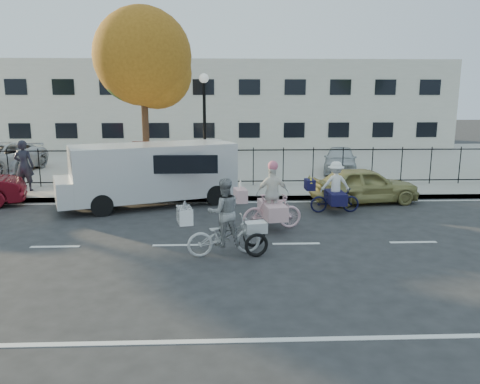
{
  "coord_description": "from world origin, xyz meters",
  "views": [
    {
      "loc": [
        1.13,
        -11.21,
        3.67
      ],
      "look_at": [
        1.63,
        1.2,
        1.1
      ],
      "focal_mm": 35.0,
      "sensor_mm": 36.0,
      "label": 1
    }
  ],
  "objects_px": {
    "lamppost": "(204,110)",
    "gold_sedan": "(364,185)",
    "unicorn_bike": "(271,204)",
    "lot_car_a": "(13,158)",
    "bull_bike": "(334,192)",
    "lot_car_c": "(153,159)",
    "zebra_trike": "(224,226)",
    "lot_car_d": "(340,159)",
    "pedestrian": "(24,166)",
    "white_van": "(151,172)"
  },
  "relations": [
    {
      "from": "lamppost",
      "to": "gold_sedan",
      "type": "xyz_separation_m",
      "value": [
        5.58,
        -2.3,
        -2.48
      ]
    },
    {
      "from": "unicorn_bike",
      "to": "lot_car_a",
      "type": "xyz_separation_m",
      "value": [
        -11.28,
        9.87,
        0.02
      ]
    },
    {
      "from": "bull_bike",
      "to": "lot_car_c",
      "type": "height_order",
      "value": "bull_bike"
    },
    {
      "from": "zebra_trike",
      "to": "lot_car_d",
      "type": "relative_size",
      "value": 0.6
    },
    {
      "from": "lot_car_c",
      "to": "lot_car_d",
      "type": "height_order",
      "value": "lot_car_c"
    },
    {
      "from": "unicorn_bike",
      "to": "pedestrian",
      "type": "height_order",
      "value": "pedestrian"
    },
    {
      "from": "lot_car_d",
      "to": "lamppost",
      "type": "bearing_deg",
      "value": -137.53
    },
    {
      "from": "unicorn_bike",
      "to": "white_van",
      "type": "bearing_deg",
      "value": 41.12
    },
    {
      "from": "zebra_trike",
      "to": "lamppost",
      "type": "bearing_deg",
      "value": -7.47
    },
    {
      "from": "pedestrian",
      "to": "lot_car_c",
      "type": "relative_size",
      "value": 0.48
    },
    {
      "from": "lot_car_a",
      "to": "lot_car_d",
      "type": "distance_m",
      "value": 15.45
    },
    {
      "from": "bull_bike",
      "to": "gold_sedan",
      "type": "xyz_separation_m",
      "value": [
        1.36,
        1.3,
        -0.03
      ]
    },
    {
      "from": "bull_bike",
      "to": "white_van",
      "type": "xyz_separation_m",
      "value": [
        -5.97,
        1.3,
        0.49
      ]
    },
    {
      "from": "zebra_trike",
      "to": "lot_car_c",
      "type": "distance_m",
      "value": 11.51
    },
    {
      "from": "lot_car_a",
      "to": "lot_car_d",
      "type": "relative_size",
      "value": 1.13
    },
    {
      "from": "lot_car_a",
      "to": "lot_car_c",
      "type": "height_order",
      "value": "lot_car_c"
    },
    {
      "from": "gold_sedan",
      "to": "pedestrian",
      "type": "height_order",
      "value": "pedestrian"
    },
    {
      "from": "unicorn_bike",
      "to": "lot_car_d",
      "type": "xyz_separation_m",
      "value": [
        4.13,
        8.73,
        0.05
      ]
    },
    {
      "from": "lamppost",
      "to": "lot_car_a",
      "type": "height_order",
      "value": "lamppost"
    },
    {
      "from": "bull_bike",
      "to": "pedestrian",
      "type": "relative_size",
      "value": 0.92
    },
    {
      "from": "white_van",
      "to": "pedestrian",
      "type": "distance_m",
      "value": 5.3
    },
    {
      "from": "bull_bike",
      "to": "white_van",
      "type": "distance_m",
      "value": 6.13
    },
    {
      "from": "zebra_trike",
      "to": "bull_bike",
      "type": "xyz_separation_m",
      "value": [
        3.52,
        3.93,
        -0.05
      ]
    },
    {
      "from": "pedestrian",
      "to": "lot_car_c",
      "type": "xyz_separation_m",
      "value": [
        4.2,
        3.97,
        -0.3
      ]
    },
    {
      "from": "white_van",
      "to": "lot_car_c",
      "type": "xyz_separation_m",
      "value": [
        -0.76,
        5.83,
        -0.34
      ]
    },
    {
      "from": "gold_sedan",
      "to": "pedestrian",
      "type": "bearing_deg",
      "value": 72.98
    },
    {
      "from": "lamppost",
      "to": "lot_car_d",
      "type": "height_order",
      "value": "lamppost"
    },
    {
      "from": "lamppost",
      "to": "white_van",
      "type": "distance_m",
      "value": 3.5
    },
    {
      "from": "lot_car_a",
      "to": "lot_car_d",
      "type": "height_order",
      "value": "lot_car_d"
    },
    {
      "from": "gold_sedan",
      "to": "bull_bike",
      "type": "bearing_deg",
      "value": 125.18
    },
    {
      "from": "zebra_trike",
      "to": "lot_car_d",
      "type": "xyz_separation_m",
      "value": [
        5.45,
        10.83,
        0.06
      ]
    },
    {
      "from": "lot_car_c",
      "to": "unicorn_bike",
      "type": "bearing_deg",
      "value": -79.59
    },
    {
      "from": "white_van",
      "to": "unicorn_bike",
      "type": "bearing_deg",
      "value": -61.19
    },
    {
      "from": "zebra_trike",
      "to": "white_van",
      "type": "xyz_separation_m",
      "value": [
        -2.45,
        5.23,
        0.44
      ]
    },
    {
      "from": "lamppost",
      "to": "unicorn_bike",
      "type": "bearing_deg",
      "value": -69.77
    },
    {
      "from": "bull_bike",
      "to": "lot_car_d",
      "type": "bearing_deg",
      "value": -16.86
    },
    {
      "from": "zebra_trike",
      "to": "pedestrian",
      "type": "bearing_deg",
      "value": 33.62
    },
    {
      "from": "unicorn_bike",
      "to": "lot_car_a",
      "type": "height_order",
      "value": "unicorn_bike"
    },
    {
      "from": "lamppost",
      "to": "white_van",
      "type": "bearing_deg",
      "value": -127.48
    },
    {
      "from": "pedestrian",
      "to": "gold_sedan",
      "type": "bearing_deg",
      "value": 171.36
    },
    {
      "from": "unicorn_bike",
      "to": "gold_sedan",
      "type": "distance_m",
      "value": 4.75
    },
    {
      "from": "bull_bike",
      "to": "white_van",
      "type": "relative_size",
      "value": 0.28
    },
    {
      "from": "unicorn_bike",
      "to": "gold_sedan",
      "type": "xyz_separation_m",
      "value": [
        3.57,
        3.14,
        -0.09
      ]
    },
    {
      "from": "unicorn_bike",
      "to": "white_van",
      "type": "height_order",
      "value": "white_van"
    },
    {
      "from": "zebra_trike",
      "to": "unicorn_bike",
      "type": "distance_m",
      "value": 2.47
    },
    {
      "from": "lamppost",
      "to": "lot_car_d",
      "type": "bearing_deg",
      "value": 28.24
    },
    {
      "from": "zebra_trike",
      "to": "gold_sedan",
      "type": "height_order",
      "value": "zebra_trike"
    },
    {
      "from": "lamppost",
      "to": "gold_sedan",
      "type": "bearing_deg",
      "value": -22.42
    },
    {
      "from": "unicorn_bike",
      "to": "lot_car_d",
      "type": "height_order",
      "value": "unicorn_bike"
    },
    {
      "from": "white_van",
      "to": "lot_car_d",
      "type": "xyz_separation_m",
      "value": [
        7.9,
        5.6,
        -0.39
      ]
    }
  ]
}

